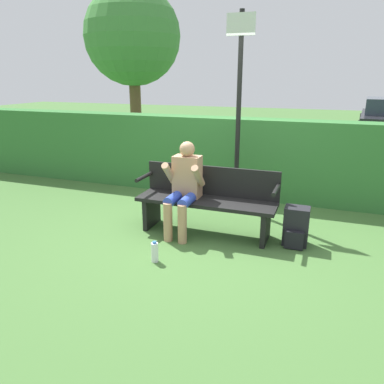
{
  "coord_description": "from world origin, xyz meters",
  "views": [
    {
      "loc": [
        1.37,
        -4.25,
        1.95
      ],
      "look_at": [
        -0.15,
        -0.1,
        0.57
      ],
      "focal_mm": 35.0,
      "sensor_mm": 36.0,
      "label": 1
    }
  ],
  "objects_px": {
    "park_bench": "(207,199)",
    "signpost": "(239,101)",
    "person_seated": "(184,185)",
    "backpack": "(296,227)",
    "water_bottle": "(155,252)",
    "tree": "(133,37)"
  },
  "relations": [
    {
      "from": "person_seated",
      "to": "water_bottle",
      "type": "xyz_separation_m",
      "value": [
        -0.01,
        -0.86,
        -0.53
      ]
    },
    {
      "from": "signpost",
      "to": "backpack",
      "type": "bearing_deg",
      "value": -47.27
    },
    {
      "from": "backpack",
      "to": "signpost",
      "type": "bearing_deg",
      "value": 132.73
    },
    {
      "from": "tree",
      "to": "signpost",
      "type": "bearing_deg",
      "value": -46.12
    },
    {
      "from": "person_seated",
      "to": "backpack",
      "type": "height_order",
      "value": "person_seated"
    },
    {
      "from": "water_bottle",
      "to": "tree",
      "type": "xyz_separation_m",
      "value": [
        -3.45,
        6.05,
        2.8
      ]
    },
    {
      "from": "tree",
      "to": "backpack",
      "type": "bearing_deg",
      "value": -46.36
    },
    {
      "from": "water_bottle",
      "to": "tree",
      "type": "relative_size",
      "value": 0.06
    },
    {
      "from": "person_seated",
      "to": "backpack",
      "type": "bearing_deg",
      "value": 4.5
    },
    {
      "from": "person_seated",
      "to": "tree",
      "type": "height_order",
      "value": "tree"
    },
    {
      "from": "park_bench",
      "to": "backpack",
      "type": "distance_m",
      "value": 1.14
    },
    {
      "from": "backpack",
      "to": "park_bench",
      "type": "bearing_deg",
      "value": 179.16
    },
    {
      "from": "water_bottle",
      "to": "park_bench",
      "type": "bearing_deg",
      "value": 74.25
    },
    {
      "from": "park_bench",
      "to": "backpack",
      "type": "xyz_separation_m",
      "value": [
        1.12,
        -0.02,
        -0.22
      ]
    },
    {
      "from": "backpack",
      "to": "tree",
      "type": "distance_m",
      "value": 7.51
    },
    {
      "from": "person_seated",
      "to": "water_bottle",
      "type": "distance_m",
      "value": 1.01
    },
    {
      "from": "park_bench",
      "to": "water_bottle",
      "type": "bearing_deg",
      "value": -105.75
    },
    {
      "from": "park_bench",
      "to": "signpost",
      "type": "bearing_deg",
      "value": 84.06
    },
    {
      "from": "backpack",
      "to": "signpost",
      "type": "distance_m",
      "value": 2.02
    },
    {
      "from": "person_seated",
      "to": "signpost",
      "type": "bearing_deg",
      "value": 72.39
    },
    {
      "from": "park_bench",
      "to": "backpack",
      "type": "bearing_deg",
      "value": -0.84
    },
    {
      "from": "water_bottle",
      "to": "signpost",
      "type": "height_order",
      "value": "signpost"
    }
  ]
}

